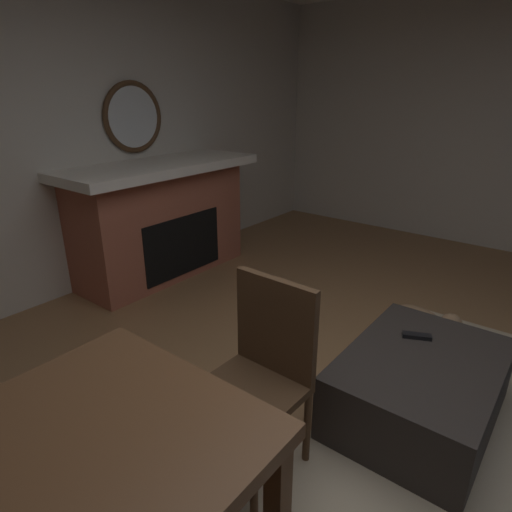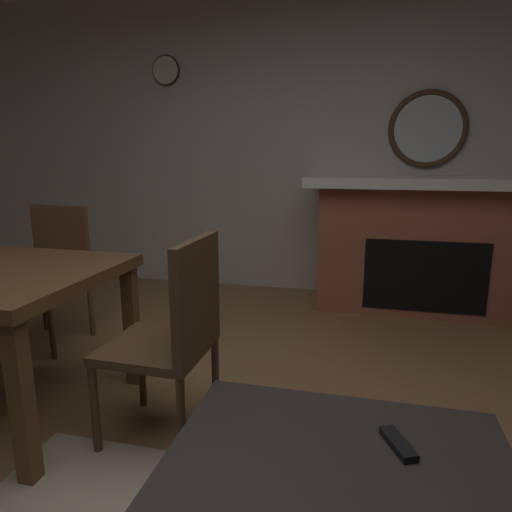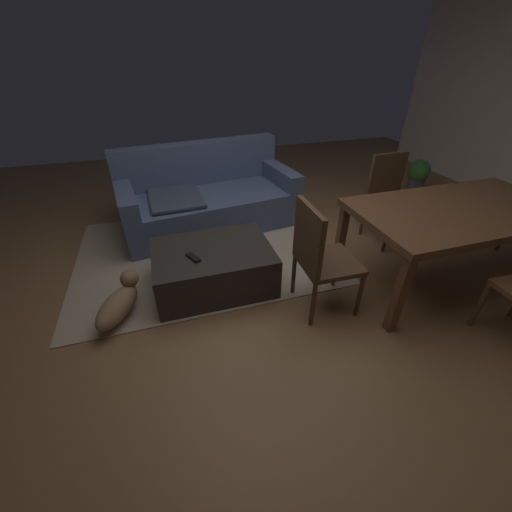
# 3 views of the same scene
# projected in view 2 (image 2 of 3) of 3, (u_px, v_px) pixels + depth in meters

# --- Properties ---
(wall_back_fireplace_side) EXTENTS (8.18, 0.12, 2.75)m
(wall_back_fireplace_side) POSITION_uv_depth(u_px,v_px,m) (307.00, 143.00, 4.14)
(wall_back_fireplace_side) COLOR beige
(wall_back_fireplace_side) RESTS_ON ground
(fireplace) EXTENTS (1.91, 0.76, 1.10)m
(fireplace) POSITION_uv_depth(u_px,v_px,m) (423.00, 243.00, 3.72)
(fireplace) COLOR #9E5642
(fireplace) RESTS_ON ground
(round_wall_mirror) EXTENTS (0.64, 0.05, 0.64)m
(round_wall_mirror) POSITION_uv_depth(u_px,v_px,m) (428.00, 129.00, 3.80)
(round_wall_mirror) COLOR #4C331E
(tv_remote) EXTENTS (0.11, 0.17, 0.02)m
(tv_remote) POSITION_uv_depth(u_px,v_px,m) (398.00, 444.00, 1.39)
(tv_remote) COLOR black
(tv_remote) RESTS_ON ottoman_coffee_table
(dining_chair_south) EXTENTS (0.46, 0.46, 0.93)m
(dining_chair_south) POSITION_uv_depth(u_px,v_px,m) (52.00, 266.00, 3.10)
(dining_chair_south) COLOR brown
(dining_chair_south) RESTS_ON ground
(dining_chair_west) EXTENTS (0.45, 0.45, 0.93)m
(dining_chair_west) POSITION_uv_depth(u_px,v_px,m) (175.00, 329.00, 1.98)
(dining_chair_west) COLOR #513823
(dining_chair_west) RESTS_ON ground
(wall_clock) EXTENTS (0.27, 0.03, 0.27)m
(wall_clock) POSITION_uv_depth(u_px,v_px,m) (166.00, 70.00, 4.22)
(wall_clock) COLOR silver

